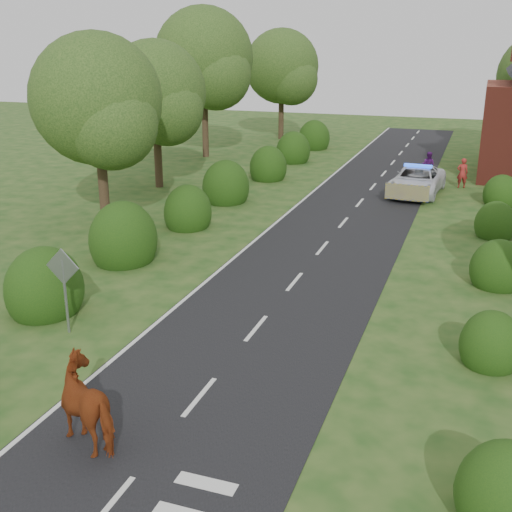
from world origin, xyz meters
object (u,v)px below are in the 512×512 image
at_px(police_van, 417,181).
at_px(pedestrian_purple, 428,165).
at_px(pedestrian_red, 462,173).
at_px(road_sign, 64,278).
at_px(cow, 94,408).

distance_m(police_van, pedestrian_purple, 4.63).
bearing_deg(pedestrian_red, police_van, 35.40).
xyz_separation_m(pedestrian_red, pedestrian_purple, (-2.06, 2.14, -0.05)).
distance_m(road_sign, pedestrian_red, 25.43).
xyz_separation_m(road_sign, pedestrian_red, (9.73, 23.48, -0.81)).
xyz_separation_m(police_van, pedestrian_red, (2.23, 2.49, 0.10)).
distance_m(road_sign, police_van, 22.31).
xyz_separation_m(road_sign, police_van, (7.50, 20.99, -0.91)).
height_order(cow, pedestrian_red, pedestrian_red).
distance_m(cow, police_van, 25.53).
relative_size(cow, pedestrian_purple, 1.35).
height_order(cow, pedestrian_purple, pedestrian_purple).
relative_size(road_sign, cow, 1.18).
bearing_deg(police_van, pedestrian_purple, 92.18).
relative_size(road_sign, pedestrian_red, 1.50).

